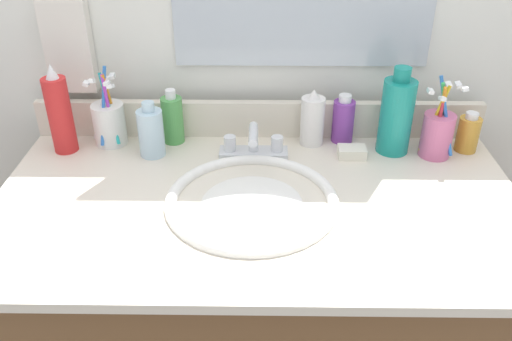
% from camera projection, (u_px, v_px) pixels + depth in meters
% --- Properties ---
extents(vanity_cabinet, '(1.05, 0.55, 0.73)m').
position_uv_depth(vanity_cabinet, '(257.00, 331.00, 1.32)').
color(vanity_cabinet, brown).
rests_on(vanity_cabinet, ground_plane).
extents(countertop, '(1.10, 0.60, 0.02)m').
position_uv_depth(countertop, '(258.00, 204.00, 1.12)').
color(countertop, beige).
rests_on(countertop, vanity_cabinet).
extents(backsplash, '(1.10, 0.02, 0.09)m').
position_uv_depth(backsplash, '(259.00, 119.00, 1.34)').
color(backsplash, beige).
rests_on(backsplash, countertop).
extents(back_wall, '(2.20, 0.04, 1.30)m').
position_uv_depth(back_wall, '(259.00, 157.00, 1.47)').
color(back_wall, silver).
rests_on(back_wall, ground_plane).
extents(hand_towel, '(0.11, 0.04, 0.22)m').
position_uv_depth(hand_towel, '(69.00, 46.00, 1.28)').
color(hand_towel, silver).
extents(sink_basin, '(0.35, 0.35, 0.11)m').
position_uv_depth(sink_basin, '(252.00, 215.00, 1.12)').
color(sink_basin, white).
rests_on(sink_basin, countertop).
extents(faucet, '(0.16, 0.10, 0.08)m').
position_uv_depth(faucet, '(253.00, 145.00, 1.26)').
color(faucet, silver).
rests_on(faucet, countertop).
extents(bottle_oil_amber, '(0.05, 0.05, 0.10)m').
position_uv_depth(bottle_oil_amber, '(468.00, 133.00, 1.28)').
color(bottle_oil_amber, gold).
rests_on(bottle_oil_amber, countertop).
extents(bottle_mouthwash_teal, '(0.08, 0.08, 0.21)m').
position_uv_depth(bottle_mouthwash_teal, '(396.00, 115.00, 1.25)').
color(bottle_mouthwash_teal, teal).
rests_on(bottle_mouthwash_teal, countertop).
extents(bottle_toner_green, '(0.05, 0.05, 0.13)m').
position_uv_depth(bottle_toner_green, '(173.00, 119.00, 1.31)').
color(bottle_toner_green, '#4C9E4C').
rests_on(bottle_toner_green, countertop).
extents(bottle_lotion_white, '(0.06, 0.06, 0.14)m').
position_uv_depth(bottle_lotion_white, '(312.00, 120.00, 1.30)').
color(bottle_lotion_white, white).
rests_on(bottle_lotion_white, countertop).
extents(bottle_gel_clear, '(0.06, 0.06, 0.13)m').
position_uv_depth(bottle_gel_clear, '(151.00, 132.00, 1.25)').
color(bottle_gel_clear, silver).
rests_on(bottle_gel_clear, countertop).
extents(bottle_cream_purple, '(0.05, 0.05, 0.12)m').
position_uv_depth(bottle_cream_purple, '(343.00, 120.00, 1.31)').
color(bottle_cream_purple, '#7A3899').
rests_on(bottle_cream_purple, countertop).
extents(bottle_spray_red, '(0.06, 0.06, 0.21)m').
position_uv_depth(bottle_spray_red, '(60.00, 113.00, 1.25)').
color(bottle_spray_red, red).
rests_on(bottle_spray_red, countertop).
extents(cup_pink, '(0.08, 0.09, 0.19)m').
position_uv_depth(cup_pink, '(437.00, 133.00, 1.25)').
color(cup_pink, '#D16693').
rests_on(cup_pink, countertop).
extents(cup_white_ceramic, '(0.08, 0.09, 0.19)m').
position_uv_depth(cup_white_ceramic, '(109.00, 122.00, 1.30)').
color(cup_white_ceramic, white).
rests_on(cup_white_ceramic, countertop).
extents(soap_bar, '(0.06, 0.04, 0.02)m').
position_uv_depth(soap_bar, '(352.00, 152.00, 1.27)').
color(soap_bar, white).
rests_on(soap_bar, countertop).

